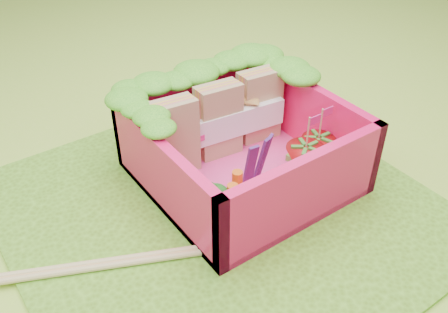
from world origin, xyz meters
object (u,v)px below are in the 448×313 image
Objects in this scene: strawberry_left at (304,163)px; chopsticks at (63,270)px; strawberry_right at (317,152)px; bento_box at (243,146)px; sandwich_stack at (219,121)px; broccoli at (207,201)px.

chopsticks is (-1.65, 0.21, -0.17)m from strawberry_left.
bento_box is at bearing 151.12° from strawberry_right.
bento_box is 0.29m from sandwich_stack.
bento_box is 2.70× the size of strawberry_right.
sandwich_stack reaches higher than strawberry_left.
bento_box is 2.55× the size of strawberry_left.
broccoli is (-0.50, -0.30, -0.03)m from bento_box.
sandwich_stack is 0.77m from broccoli.
broccoli is at bearing -12.35° from chopsticks.
broccoli is at bearing -177.70° from strawberry_right.
sandwich_stack is 0.55× the size of chopsticks.
strawberry_left is (0.78, -0.02, -0.05)m from broccoli.
chopsticks is at bearing 172.77° from strawberry_left.
sandwich_stack is 2.23× the size of strawberry_right.
broccoli is at bearing -149.21° from bento_box.
strawberry_left is at bearing -1.41° from broccoli.
strawberry_left reaches higher than bento_box.
strawberry_left is at bearing -64.91° from sandwich_stack.
bento_box is 1.39m from chopsticks.
broccoli is 0.79m from strawberry_left.
sandwich_stack is at bearing 115.09° from strawberry_left.
strawberry_left is at bearing -47.46° from bento_box.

